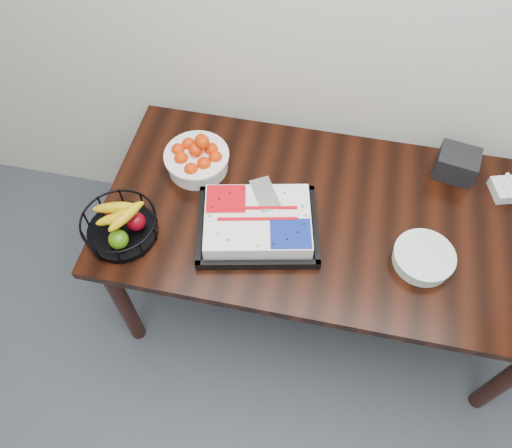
% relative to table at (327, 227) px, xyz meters
% --- Properties ---
extents(table, '(1.80, 0.90, 0.75)m').
position_rel_table_xyz_m(table, '(0.00, 0.00, 0.00)').
color(table, black).
rests_on(table, ground).
extents(cake_tray, '(0.53, 0.45, 0.10)m').
position_rel_table_xyz_m(cake_tray, '(-0.27, -0.12, 0.13)').
color(cake_tray, black).
rests_on(cake_tray, table).
extents(tangerine_bowl, '(0.27, 0.27, 0.17)m').
position_rel_table_xyz_m(tangerine_bowl, '(-0.58, 0.13, 0.16)').
color(tangerine_bowl, white).
rests_on(tangerine_bowl, table).
extents(fruit_basket, '(0.29, 0.29, 0.15)m').
position_rel_table_xyz_m(fruit_basket, '(-0.77, -0.25, 0.15)').
color(fruit_basket, black).
rests_on(fruit_basket, table).
extents(plate_stack, '(0.23, 0.23, 0.06)m').
position_rel_table_xyz_m(plate_stack, '(0.36, -0.14, 0.11)').
color(plate_stack, white).
rests_on(plate_stack, table).
extents(napkin_box, '(0.18, 0.16, 0.11)m').
position_rel_table_xyz_m(napkin_box, '(0.48, 0.32, 0.14)').
color(napkin_box, black).
rests_on(napkin_box, table).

